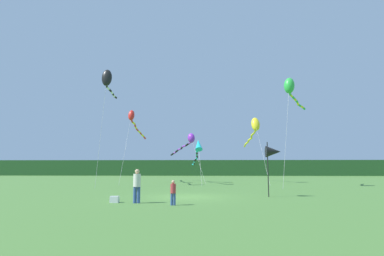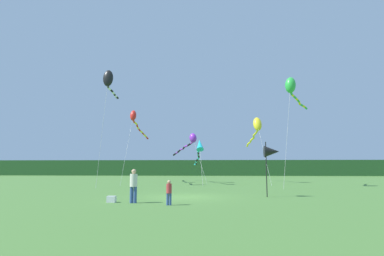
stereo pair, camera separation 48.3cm
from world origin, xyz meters
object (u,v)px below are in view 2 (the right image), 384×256
(person_adult, at_px, (134,184))
(banner_flag_pole, at_px, (272,152))
(kite_red, at_px, (135,120))
(person_child, at_px, (169,191))
(kite_black, at_px, (109,80))
(cooler_box, at_px, (112,199))
(kite_cyan, at_px, (199,148))
(kite_purple, at_px, (190,141))
(kite_green, at_px, (291,87))
(kite_yellow, at_px, (257,126))

(person_adult, distance_m, banner_flag_pole, 8.49)
(person_adult, relative_size, kite_red, 0.16)
(person_child, distance_m, kite_red, 22.15)
(kite_black, bearing_deg, cooler_box, -69.52)
(person_child, xyz_separation_m, banner_flag_pole, (5.62, 4.34, 2.02))
(cooler_box, relative_size, kite_cyan, 0.05)
(cooler_box, bearing_deg, kite_purple, 82.59)
(kite_green, bearing_deg, person_adult, -131.15)
(person_child, bearing_deg, kite_cyan, 87.69)
(kite_yellow, bearing_deg, person_child, -108.95)
(kite_purple, height_order, kite_red, kite_red)
(kite_red, bearing_deg, person_child, -71.53)
(cooler_box, height_order, banner_flag_pole, banner_flag_pole)
(person_child, xyz_separation_m, kite_red, (-6.72, 20.10, 6.44))
(cooler_box, bearing_deg, kite_black, 110.48)
(kite_green, bearing_deg, banner_flag_pole, -111.84)
(kite_yellow, bearing_deg, cooler_box, -117.18)
(kite_yellow, xyz_separation_m, kite_cyan, (-6.43, -3.29, -2.66))
(banner_flag_pole, distance_m, kite_green, 11.88)
(cooler_box, xyz_separation_m, banner_flag_pole, (8.66, 3.38, 2.51))
(banner_flag_pole, bearing_deg, kite_green, 68.16)
(cooler_box, bearing_deg, kite_cyan, 77.22)
(person_child, distance_m, kite_green, 18.54)
(cooler_box, height_order, kite_green, kite_green)
(kite_green, xyz_separation_m, kite_purple, (-9.78, 7.34, -4.27))
(banner_flag_pole, xyz_separation_m, kite_green, (3.73, 9.30, 6.37))
(kite_cyan, distance_m, kite_black, 11.29)
(kite_black, bearing_deg, kite_purple, 43.61)
(cooler_box, height_order, kite_yellow, kite_yellow)
(kite_cyan, relative_size, kite_red, 0.81)
(person_adult, xyz_separation_m, cooler_box, (-1.15, 0.18, -0.77))
(person_adult, height_order, kite_red, kite_red)
(kite_green, relative_size, kite_cyan, 1.19)
(person_adult, height_order, banner_flag_pole, banner_flag_pole)
(cooler_box, height_order, kite_purple, kite_purple)
(cooler_box, relative_size, kite_purple, 0.05)
(cooler_box, distance_m, kite_yellow, 23.12)
(kite_green, relative_size, kite_yellow, 1.04)
(kite_yellow, distance_m, kite_black, 16.93)
(person_child, xyz_separation_m, kite_purple, (-0.44, 20.98, 4.12))
(person_adult, relative_size, banner_flag_pole, 0.51)
(kite_purple, height_order, kite_black, kite_black)
(kite_purple, bearing_deg, kite_black, -136.39)
(kite_purple, xyz_separation_m, kite_red, (-6.28, -0.88, 2.31))
(person_adult, xyz_separation_m, kite_green, (11.24, 12.86, 8.11))
(person_adult, distance_m, kite_yellow, 22.60)
(banner_flag_pole, xyz_separation_m, kite_purple, (-6.06, 16.64, 2.10))
(banner_flag_pole, relative_size, kite_green, 0.33)
(kite_red, bearing_deg, person_adult, -75.98)
(kite_red, bearing_deg, banner_flag_pole, -51.96)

